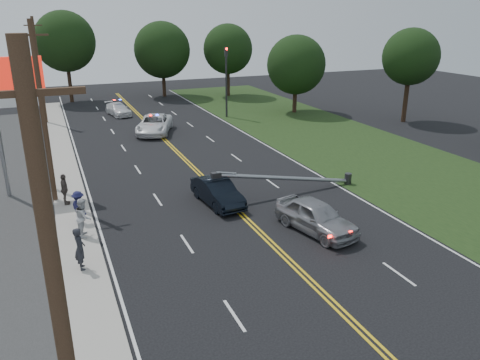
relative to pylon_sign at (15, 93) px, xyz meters
name	(u,v)px	position (x,y,z in m)	size (l,w,h in m)	color
ground	(297,269)	(10.50, -14.00, -6.00)	(120.00, 120.00, 0.00)	black
sidewalk	(73,211)	(2.10, -4.00, -5.94)	(1.80, 70.00, 0.12)	#A59F95
grass_verge	(395,165)	(24.00, -4.00, -5.99)	(12.00, 80.00, 0.01)	black
centerline_yellow	(217,191)	(10.50, -4.00, -5.99)	(0.36, 80.00, 0.00)	gold
pylon_sign	(15,93)	(0.00, 0.00, 0.00)	(3.20, 0.35, 8.00)	gray
traffic_signal	(226,76)	(18.80, 16.00, -1.79)	(0.28, 0.41, 7.05)	#2D2D30
fallen_streetlight	(294,178)	(14.69, -6.00, -5.08)	(9.36, 0.44, 1.91)	#2D2D30
utility_pole_near	(63,338)	(1.30, -22.00, -0.91)	(1.60, 0.28, 10.00)	#382619
utility_pole_mid	(43,114)	(1.30, -2.00, -0.91)	(1.60, 0.28, 10.00)	#382619
utility_pole_far	(39,71)	(1.30, 20.00, -0.91)	(1.60, 0.28, 10.00)	#382619
tree_6	(65,41)	(4.46, 31.55, 1.11)	(7.04, 7.04, 10.64)	black
tree_7	(162,50)	(15.93, 31.16, -0.14)	(7.04, 7.04, 9.38)	black
tree_8	(228,49)	(23.81, 28.43, -0.06)	(6.26, 6.26, 9.08)	black
tree_9	(296,65)	(26.55, 15.46, -0.92)	(6.21, 6.21, 8.19)	black
tree_13	(411,57)	(34.34, 7.11, 0.31)	(5.38, 5.38, 9.01)	black
crashed_sedan	(217,192)	(9.83, -5.93, -5.28)	(1.53, 4.38, 1.44)	black
waiting_sedan	(316,216)	(13.11, -11.13, -5.20)	(1.88, 4.68, 1.60)	gray
emergency_a	(154,124)	(10.28, 11.96, -5.18)	(2.70, 5.86, 1.63)	white
emergency_b	(118,109)	(8.47, 21.23, -5.36)	(1.77, 4.36, 1.27)	silver
bystander_a	(80,249)	(2.04, -10.66, -4.95)	(0.68, 0.45, 1.86)	#24252C
bystander_b	(84,217)	(2.48, -7.45, -4.93)	(0.93, 0.72, 1.90)	#B9BABF
bystander_c	(79,207)	(2.39, -5.73, -5.05)	(1.07, 0.62, 1.66)	#1B1B44
bystander_d	(65,189)	(1.85, -2.99, -4.99)	(1.04, 0.43, 1.77)	#524741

